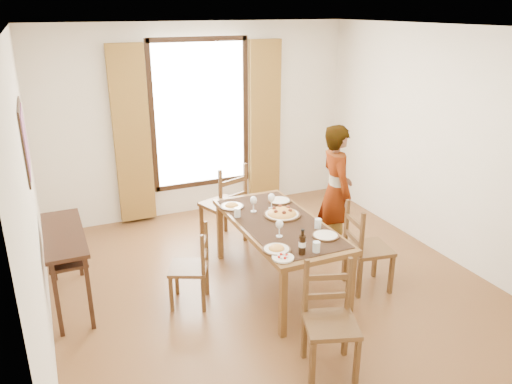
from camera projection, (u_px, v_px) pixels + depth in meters
name	position (u px, v px, depth m)	size (l,w,h in m)	color
ground	(274.00, 288.00, 5.43)	(5.00, 5.00, 0.00)	#5B2C1C
room_shell	(270.00, 149.00, 5.00)	(4.60, 5.10, 2.74)	white
console_table	(65.00, 243.00, 4.94)	(0.38, 1.20, 0.80)	black
dining_table	(279.00, 228.00, 5.27)	(0.85, 1.80, 0.76)	brown
chair_west	(192.00, 269.00, 5.04)	(0.50, 0.50, 0.85)	brown
chair_north	(225.00, 206.00, 6.35)	(0.60, 0.60, 1.06)	brown
chair_south	(330.00, 323.00, 4.09)	(0.53, 0.53, 0.95)	brown
chair_east	(366.00, 250.00, 5.30)	(0.49, 0.49, 0.97)	brown
man	(336.00, 191.00, 5.96)	(0.48, 0.65, 1.62)	#9C9DA4
plate_sw	(277.00, 248.00, 4.62)	(0.27, 0.27, 0.05)	silver
plate_se	(326.00, 234.00, 4.89)	(0.27, 0.27, 0.05)	silver
plate_nw	(232.00, 205.00, 5.61)	(0.27, 0.27, 0.05)	silver
plate_ne	(279.00, 199.00, 5.77)	(0.27, 0.27, 0.05)	silver
pasta_platter	(282.00, 212.00, 5.37)	(0.40, 0.40, 0.10)	#B36217
caprese_plate	(283.00, 257.00, 4.47)	(0.20, 0.20, 0.04)	silver
wine_glass_a	(279.00, 228.00, 4.87)	(0.08, 0.08, 0.18)	white
wine_glass_b	(271.00, 201.00, 5.55)	(0.08, 0.08, 0.18)	white
wine_glass_c	(254.00, 204.00, 5.47)	(0.08, 0.08, 0.18)	white
tumbler_a	(318.00, 224.00, 5.08)	(0.07, 0.07, 0.10)	silver
tumbler_b	(237.00, 212.00, 5.35)	(0.07, 0.07, 0.10)	silver
tumbler_c	(316.00, 247.00, 4.58)	(0.07, 0.07, 0.10)	silver
wine_bottle	(302.00, 242.00, 4.52)	(0.07, 0.07, 0.25)	black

